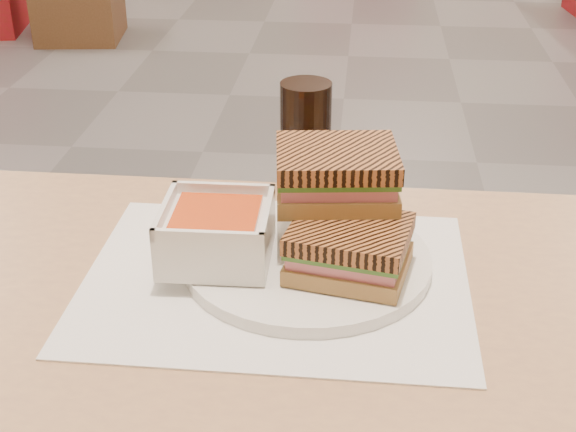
# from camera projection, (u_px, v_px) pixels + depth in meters

# --- Properties ---
(tray_liner) EXTENTS (0.39, 0.31, 0.00)m
(tray_liner) POSITION_uv_depth(u_px,v_px,m) (276.00, 280.00, 0.83)
(tray_liner) COLOR white
(tray_liner) RESTS_ON main_table
(plate) EXTENTS (0.26, 0.26, 0.01)m
(plate) POSITION_uv_depth(u_px,v_px,m) (307.00, 261.00, 0.85)
(plate) COLOR white
(plate) RESTS_ON tray_liner
(soup_bowl) EXTENTS (0.11, 0.11, 0.06)m
(soup_bowl) POSITION_uv_depth(u_px,v_px,m) (217.00, 234.00, 0.83)
(soup_bowl) COLOR white
(soup_bowl) RESTS_ON plate
(panini_lower) EXTENTS (0.13, 0.12, 0.05)m
(panini_lower) POSITION_uv_depth(u_px,v_px,m) (349.00, 249.00, 0.80)
(panini_lower) COLOR olive
(panini_lower) RESTS_ON plate
(panini_upper) EXTENTS (0.13, 0.12, 0.06)m
(panini_upper) POSITION_uv_depth(u_px,v_px,m) (336.00, 174.00, 0.83)
(panini_upper) COLOR olive
(panini_upper) RESTS_ON panini_lower
(cola_glass) EXTENTS (0.06, 0.06, 0.14)m
(cola_glass) POSITION_uv_depth(u_px,v_px,m) (305.00, 136.00, 1.00)
(cola_glass) COLOR black
(cola_glass) RESTS_ON main_table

